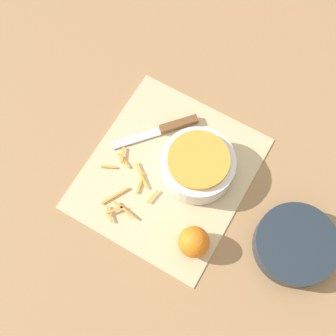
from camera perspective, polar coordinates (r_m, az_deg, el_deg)
name	(u,v)px	position (r m, az deg, el deg)	size (l,w,h in m)	color
ground_plane	(168,173)	(1.15, 0.00, -0.63)	(4.00, 4.00, 0.00)	#9E754C
cutting_board	(168,173)	(1.14, 0.00, -0.58)	(0.42, 0.38, 0.01)	#CCB284
bowl_speckled	(198,165)	(1.11, 3.66, 0.38)	(0.18, 0.18, 0.08)	silver
bowl_dark	(295,245)	(1.11, 15.27, -9.02)	(0.19, 0.19, 0.05)	#1E2833
knife	(170,127)	(1.18, 0.23, 5.02)	(0.18, 0.16, 0.02)	brown
orange_left	(194,242)	(1.06, 3.17, -8.99)	(0.07, 0.07, 0.07)	orange
peel_pile	(126,187)	(1.13, -5.15, -2.31)	(0.18, 0.16, 0.01)	orange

